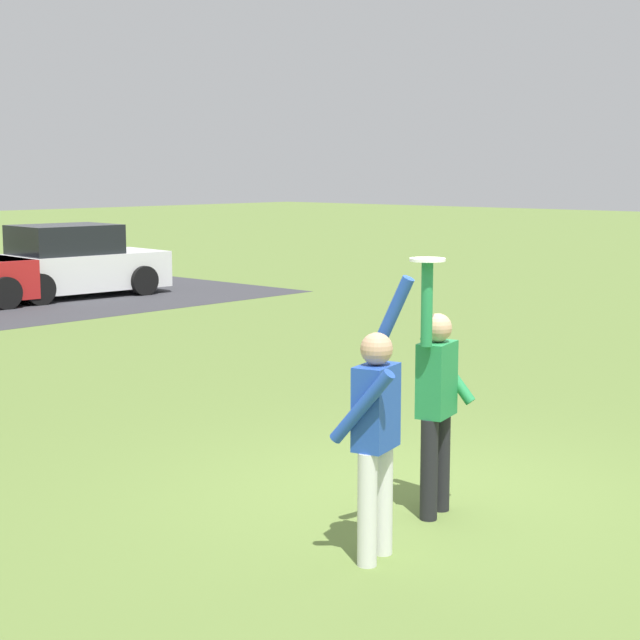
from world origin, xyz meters
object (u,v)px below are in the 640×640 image
person_defender (376,426)px  frisbee_disc (428,260)px  person_catcher (436,396)px  parked_car_white (70,264)px

person_defender → frisbee_disc: frisbee_disc is taller
person_catcher → parked_car_white: 16.05m
person_catcher → person_defender: bearing=0.0°
person_defender → person_catcher: bearing=0.0°
person_catcher → person_defender: (-1.08, -0.26, -0.00)m
person_defender → parked_car_white: bearing=49.5°
person_defender → parked_car_white: size_ratio=0.48×
person_defender → frisbee_disc: 1.42m
person_defender → frisbee_disc: (0.86, 0.21, 1.11)m
person_catcher → frisbee_disc: size_ratio=7.54×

